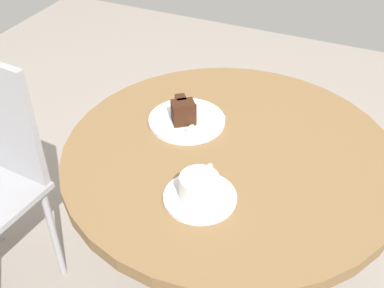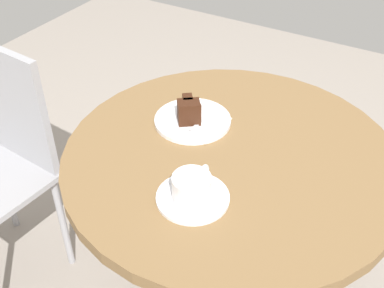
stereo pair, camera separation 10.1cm
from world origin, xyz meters
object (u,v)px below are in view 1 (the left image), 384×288
object	(u,v)px
saucer	(198,197)
teaspoon	(178,190)
cake_slice	(183,111)
fork	(190,128)
napkin	(190,124)
cake_plate	(187,120)
coffee_cup	(199,186)

from	to	relation	value
saucer	teaspoon	size ratio (longest dim) A/B	1.99
cake_slice	teaspoon	bearing A→B (deg)	-157.59
fork	napkin	world-z (taller)	fork
saucer	cake_plate	world-z (taller)	cake_plate
saucer	teaspoon	xyz separation A→B (m)	(-0.01, 0.05, 0.01)
coffee_cup	cake_plate	size ratio (longest dim) A/B	0.57
teaspoon	cake_plate	distance (m)	0.28
saucer	fork	world-z (taller)	fork
coffee_cup	teaspoon	size ratio (longest dim) A/B	1.43
cake_slice	fork	world-z (taller)	cake_slice
fork	cake_slice	bearing A→B (deg)	-125.26
saucer	napkin	world-z (taller)	saucer
teaspoon	napkin	xyz separation A→B (m)	(0.26, 0.09, -0.01)
napkin	cake_slice	bearing A→B (deg)	110.13
saucer	coffee_cup	world-z (taller)	coffee_cup
fork	napkin	distance (m)	0.04
coffee_cup	teaspoon	xyz separation A→B (m)	(-0.00, 0.05, -0.03)
saucer	coffee_cup	distance (m)	0.04
coffee_cup	cake_plate	world-z (taller)	coffee_cup
cake_plate	cake_slice	world-z (taller)	cake_slice
fork	teaspoon	bearing A→B (deg)	23.71
teaspoon	cake_plate	size ratio (longest dim) A/B	0.40
cake_slice	saucer	bearing A→B (deg)	-148.40
cake_plate	fork	distance (m)	0.05
cake_plate	cake_slice	bearing A→B (deg)	152.14
napkin	saucer	bearing A→B (deg)	-152.20
coffee_cup	fork	size ratio (longest dim) A/B	0.82
teaspoon	cake_plate	xyz separation A→B (m)	(0.27, 0.10, -0.01)
cake_plate	fork	size ratio (longest dim) A/B	1.43
saucer	cake_plate	distance (m)	0.30
cake_slice	coffee_cup	bearing A→B (deg)	-148.34
cake_slice	napkin	bearing A→B (deg)	-69.87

